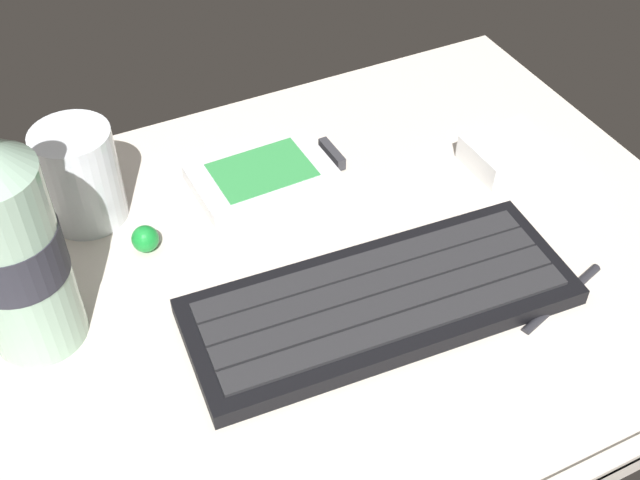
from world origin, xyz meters
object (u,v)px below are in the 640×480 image
at_px(handheld_device, 269,174).
at_px(stylus_pen, 563,296).
at_px(water_bottle, 9,244).
at_px(juice_cup, 81,179).
at_px(trackball_mouse, 145,239).
at_px(keyboard, 380,301).
at_px(charger_block, 507,152).

relative_size(handheld_device, stylus_pen, 1.36).
bearing_deg(water_bottle, juice_cup, 60.18).
xyz_separation_m(juice_cup, trackball_mouse, (0.03, -0.06, -0.03)).
xyz_separation_m(water_bottle, stylus_pen, (0.36, -0.14, -0.09)).
bearing_deg(keyboard, stylus_pen, -22.32).
height_order(handheld_device, charger_block, charger_block).
bearing_deg(trackball_mouse, juice_cup, 117.48).
distance_m(water_bottle, stylus_pen, 0.40).
relative_size(keyboard, water_bottle, 1.43).
bearing_deg(trackball_mouse, handheld_device, 16.07).
bearing_deg(handheld_device, stylus_pen, -57.49).
bearing_deg(stylus_pen, juice_cup, 122.23).
height_order(water_bottle, stylus_pen, water_bottle).
height_order(charger_block, stylus_pen, charger_block).
relative_size(charger_block, trackball_mouse, 3.18).
relative_size(water_bottle, charger_block, 2.97).
distance_m(handheld_device, juice_cup, 0.16).
bearing_deg(water_bottle, trackball_mouse, 28.15).
height_order(keyboard, charger_block, charger_block).
distance_m(water_bottle, charger_block, 0.43).
bearing_deg(trackball_mouse, water_bottle, -151.85).
height_order(charger_block, trackball_mouse, charger_block).
relative_size(keyboard, charger_block, 4.24).
distance_m(keyboard, handheld_device, 0.17).
height_order(water_bottle, charger_block, water_bottle).
relative_size(keyboard, trackball_mouse, 13.48).
height_order(keyboard, stylus_pen, keyboard).
relative_size(juice_cup, water_bottle, 0.41).
bearing_deg(juice_cup, charger_block, -14.98).
distance_m(charger_block, trackball_mouse, 0.33).
distance_m(handheld_device, trackball_mouse, 0.13).
relative_size(trackball_mouse, stylus_pen, 0.23).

